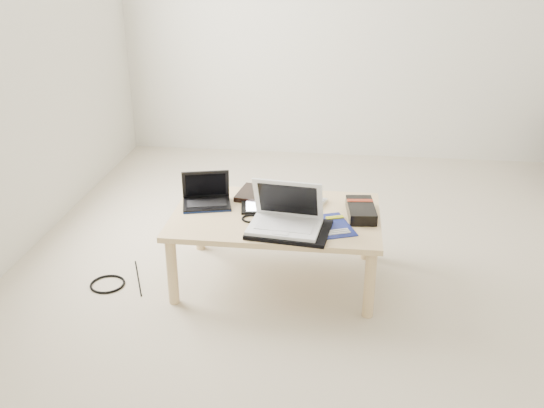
# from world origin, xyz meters

# --- Properties ---
(ground) EXTENTS (4.00, 4.00, 0.00)m
(ground) POSITION_xyz_m (0.00, 0.00, 0.00)
(ground) COLOR #BFAF9B
(ground) RESTS_ON ground
(coffee_table) EXTENTS (1.10, 0.70, 0.40)m
(coffee_table) POSITION_xyz_m (-0.46, -0.16, 0.35)
(coffee_table) COLOR tan
(coffee_table) RESTS_ON ground
(book) EXTENTS (0.31, 0.27, 0.03)m
(book) POSITION_xyz_m (-0.56, 0.06, 0.41)
(book) COLOR black
(book) RESTS_ON coffee_table
(netbook) EXTENTS (0.30, 0.25, 0.19)m
(netbook) POSITION_xyz_m (-0.86, -0.08, 0.44)
(netbook) COLOR black
(netbook) RESTS_ON coffee_table
(tablet) EXTENTS (0.29, 0.24, 0.01)m
(tablet) POSITION_xyz_m (-0.53, -0.08, 0.41)
(tablet) COLOR black
(tablet) RESTS_ON coffee_table
(remote) EXTENTS (0.12, 0.22, 0.02)m
(remote) POSITION_xyz_m (-0.26, -0.05, 0.41)
(remote) COLOR silver
(remote) RESTS_ON coffee_table
(neoprene_sleeve) EXTENTS (0.43, 0.34, 0.02)m
(neoprene_sleeve) POSITION_xyz_m (-0.38, -0.36, 0.41)
(neoprene_sleeve) COLOR black
(neoprene_sleeve) RESTS_ON coffee_table
(white_laptop) EXTENTS (0.38, 0.29, 0.24)m
(white_laptop) POSITION_xyz_m (-0.40, -0.34, 0.47)
(white_laptop) COLOR white
(white_laptop) RESTS_ON neoprene_sleeve
(motherboard) EXTENTS (0.31, 0.34, 0.01)m
(motherboard) POSITION_xyz_m (-0.18, -0.28, 0.40)
(motherboard) COLOR #0D1556
(motherboard) RESTS_ON coffee_table
(gpu_box) EXTENTS (0.17, 0.29, 0.06)m
(gpu_box) POSITION_xyz_m (-0.02, -0.12, 0.43)
(gpu_box) COLOR black
(gpu_box) RESTS_ON coffee_table
(cable_coil) EXTENTS (0.11, 0.11, 0.01)m
(cable_coil) POSITION_xyz_m (-0.59, -0.25, 0.41)
(cable_coil) COLOR black
(cable_coil) RESTS_ON coffee_table
(floor_cable_coil) EXTENTS (0.20, 0.20, 0.01)m
(floor_cable_coil) POSITION_xyz_m (-1.37, -0.34, 0.01)
(floor_cable_coil) COLOR black
(floor_cable_coil) RESTS_ON ground
(floor_cable_trail) EXTENTS (0.16, 0.36, 0.01)m
(floor_cable_trail) POSITION_xyz_m (-1.23, -0.25, 0.00)
(floor_cable_trail) COLOR black
(floor_cable_trail) RESTS_ON ground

